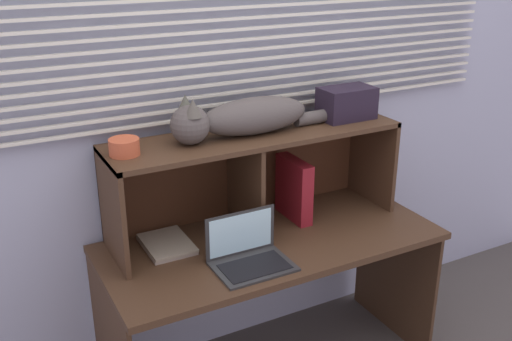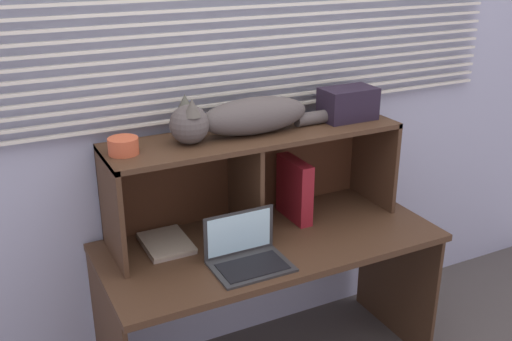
# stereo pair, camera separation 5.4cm
# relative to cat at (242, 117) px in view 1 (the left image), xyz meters

# --- Properties ---
(back_panel_with_blinds) EXTENTS (4.40, 0.08, 2.50)m
(back_panel_with_blinds) POSITION_rel_cat_xyz_m (0.07, 0.22, 0.03)
(back_panel_with_blinds) COLOR #A9AFC6
(back_panel_with_blinds) RESTS_ON ground
(desk) EXTENTS (1.47, 0.65, 0.70)m
(desk) POSITION_rel_cat_xyz_m (0.07, -0.14, -0.65)
(desk) COLOR #442C1C
(desk) RESTS_ON ground
(hutch_shelf_unit) EXTENTS (1.30, 0.35, 0.44)m
(hutch_shelf_unit) POSITION_rel_cat_xyz_m (0.06, 0.03, -0.21)
(hutch_shelf_unit) COLOR #442C1C
(hutch_shelf_unit) RESTS_ON desk
(cat) EXTENTS (0.83, 0.17, 0.20)m
(cat) POSITION_rel_cat_xyz_m (0.00, 0.00, 0.00)
(cat) COLOR #4F4844
(cat) RESTS_ON hutch_shelf_unit
(laptop) EXTENTS (0.31, 0.23, 0.20)m
(laptop) POSITION_rel_cat_xyz_m (-0.11, -0.28, -0.48)
(laptop) COLOR #2E2E2E
(laptop) RESTS_ON desk
(binder_upright) EXTENTS (0.06, 0.23, 0.29)m
(binder_upright) POSITION_rel_cat_xyz_m (0.26, 0.00, -0.38)
(binder_upright) COLOR maroon
(binder_upright) RESTS_ON desk
(book_stack) EXTENTS (0.19, 0.26, 0.03)m
(book_stack) POSITION_rel_cat_xyz_m (-0.36, 0.01, -0.51)
(book_stack) COLOR #9F9281
(book_stack) RESTS_ON desk
(small_basket) EXTENTS (0.12, 0.12, 0.06)m
(small_basket) POSITION_rel_cat_xyz_m (-0.50, 0.00, -0.05)
(small_basket) COLOR #C45432
(small_basket) RESTS_ON hutch_shelf_unit
(storage_box) EXTENTS (0.25, 0.15, 0.15)m
(storage_box) POSITION_rel_cat_xyz_m (0.53, 0.00, -0.01)
(storage_box) COLOR black
(storage_box) RESTS_ON hutch_shelf_unit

